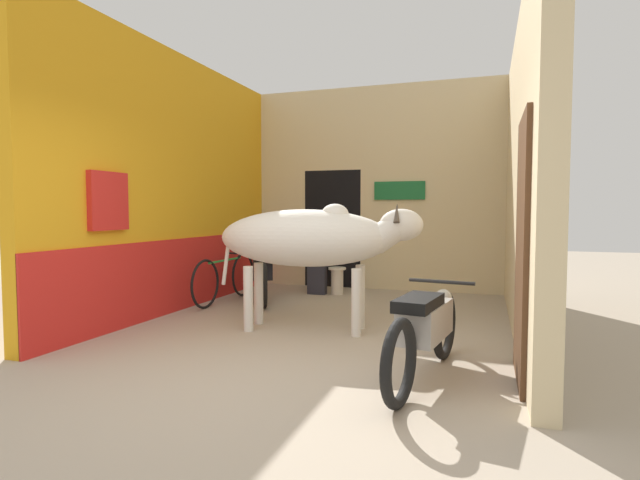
# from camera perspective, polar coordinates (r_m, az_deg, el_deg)

# --- Properties ---
(ground_plane) EXTENTS (30.00, 30.00, 0.00)m
(ground_plane) POSITION_cam_1_polar(r_m,az_deg,el_deg) (4.03, -10.27, -16.35)
(ground_plane) COLOR tan
(wall_left_shopfront) EXTENTS (0.25, 5.12, 3.48)m
(wall_left_shopfront) POSITION_cam_1_polar(r_m,az_deg,el_deg) (7.14, -16.18, 5.86)
(wall_left_shopfront) COLOR orange
(wall_left_shopfront) RESTS_ON ground_plane
(wall_back_with_doorway) EXTENTS (4.26, 0.93, 3.48)m
(wall_back_with_doorway) POSITION_cam_1_polar(r_m,az_deg,el_deg) (8.95, 4.86, 4.18)
(wall_back_with_doorway) COLOR beige
(wall_back_with_doorway) RESTS_ON ground_plane
(wall_right_with_door) EXTENTS (0.22, 5.12, 3.48)m
(wall_right_with_door) POSITION_cam_1_polar(r_m,az_deg,el_deg) (5.85, 22.31, 6.67)
(wall_right_with_door) COLOR beige
(wall_right_with_door) RESTS_ON ground_plane
(cow) EXTENTS (2.34, 0.94, 1.45)m
(cow) POSITION_cam_1_polar(r_m,az_deg,el_deg) (5.62, -0.88, 0.13)
(cow) COLOR silver
(cow) RESTS_ON ground_plane
(motorcycle_near) EXTENTS (0.58, 1.90, 0.75)m
(motorcycle_near) POSITION_cam_1_polar(r_m,az_deg,el_deg) (4.13, 11.93, -9.79)
(motorcycle_near) COLOR black
(motorcycle_near) RESTS_ON ground_plane
(motorcycle_far) EXTENTS (0.96, 1.75, 0.75)m
(motorcycle_far) POSITION_cam_1_polar(r_m,az_deg,el_deg) (7.58, -6.62, -3.68)
(motorcycle_far) COLOR black
(motorcycle_far) RESTS_ON ground_plane
(bicycle) EXTENTS (0.44, 1.78, 0.70)m
(bicycle) POSITION_cam_1_polar(r_m,az_deg,el_deg) (7.56, -10.73, -4.30)
(bicycle) COLOR black
(bicycle) RESTS_ON ground_plane
(shopkeeper_seated) EXTENTS (0.42, 0.34, 1.21)m
(shopkeeper_seated) POSITION_cam_1_polar(r_m,az_deg,el_deg) (8.18, -0.08, -1.69)
(shopkeeper_seated) COLOR #282833
(shopkeeper_seated) RESTS_ON ground_plane
(plastic_stool) EXTENTS (0.28, 0.28, 0.44)m
(plastic_stool) POSITION_cam_1_polar(r_m,az_deg,el_deg) (8.09, 1.97, -4.59)
(plastic_stool) COLOR beige
(plastic_stool) RESTS_ON ground_plane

